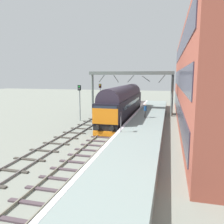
{
  "coord_description": "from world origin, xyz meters",
  "views": [
    {
      "loc": [
        6.1,
        -24.73,
        6.0
      ],
      "look_at": [
        0.2,
        -1.31,
        2.16
      ],
      "focal_mm": 36.57,
      "sensor_mm": 36.0,
      "label": 1
    }
  ],
  "objects_px": {
    "signal_post_near": "(80,99)",
    "platform_number_sign": "(121,119)",
    "waiting_passenger": "(145,109)",
    "diesel_locomotive": "(123,102)",
    "signal_post_mid": "(100,94)"
  },
  "relations": [
    {
      "from": "signal_post_near",
      "to": "platform_number_sign",
      "type": "xyz_separation_m",
      "value": [
        7.46,
        -8.75,
        -0.78
      ]
    },
    {
      "from": "waiting_passenger",
      "to": "platform_number_sign",
      "type": "bearing_deg",
      "value": 157.72
    },
    {
      "from": "diesel_locomotive",
      "to": "signal_post_near",
      "type": "relative_size",
      "value": 3.83
    },
    {
      "from": "signal_post_mid",
      "to": "waiting_passenger",
      "type": "relative_size",
      "value": 2.83
    },
    {
      "from": "signal_post_near",
      "to": "waiting_passenger",
      "type": "relative_size",
      "value": 2.92
    },
    {
      "from": "signal_post_near",
      "to": "signal_post_mid",
      "type": "relative_size",
      "value": 1.03
    },
    {
      "from": "diesel_locomotive",
      "to": "signal_post_near",
      "type": "bearing_deg",
      "value": -159.76
    },
    {
      "from": "diesel_locomotive",
      "to": "waiting_passenger",
      "type": "bearing_deg",
      "value": -41.9
    },
    {
      "from": "diesel_locomotive",
      "to": "signal_post_mid",
      "type": "distance_m",
      "value": 9.15
    },
    {
      "from": "diesel_locomotive",
      "to": "platform_number_sign",
      "type": "distance_m",
      "value": 10.96
    },
    {
      "from": "signal_post_near",
      "to": "signal_post_mid",
      "type": "distance_m",
      "value": 9.34
    },
    {
      "from": "signal_post_mid",
      "to": "waiting_passenger",
      "type": "bearing_deg",
      "value": -49.47
    },
    {
      "from": "waiting_passenger",
      "to": "signal_post_near",
      "type": "bearing_deg",
      "value": 71.31
    },
    {
      "from": "diesel_locomotive",
      "to": "signal_post_mid",
      "type": "xyz_separation_m",
      "value": [
        -5.48,
        7.32,
        0.4
      ]
    },
    {
      "from": "platform_number_sign",
      "to": "waiting_passenger",
      "type": "height_order",
      "value": "platform_number_sign"
    }
  ]
}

